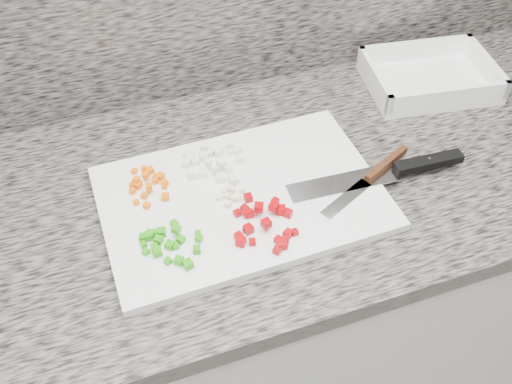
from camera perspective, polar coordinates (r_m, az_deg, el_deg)
cabinet at (r=1.44m, az=-1.02°, el=-12.15°), size 3.92×0.62×0.86m
countertop at (r=1.08m, az=-1.33°, el=0.28°), size 3.96×0.64×0.04m
cutting_board at (r=1.03m, az=-1.42°, el=-0.59°), size 0.50×0.34×0.02m
carrot_pile at (r=1.05m, az=-10.69°, el=0.83°), size 0.07×0.11×0.02m
onion_pile at (r=1.08m, az=-4.31°, el=3.13°), size 0.12×0.12×0.02m
green_pepper_pile at (r=0.95m, az=-8.94°, el=-5.05°), size 0.10×0.11×0.02m
red_pepper_pile at (r=0.97m, az=0.74°, el=-3.03°), size 0.12×0.14×0.02m
garlic_pile at (r=1.02m, az=-2.56°, el=-0.20°), size 0.06×0.06×0.01m
chef_knife at (r=1.09m, az=14.18°, el=2.23°), size 0.34×0.06×0.02m
paring_knife at (r=1.08m, az=11.95°, el=1.94°), size 0.22×0.12×0.02m
tray at (r=1.34m, az=16.94°, el=10.82°), size 0.30×0.23×0.06m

